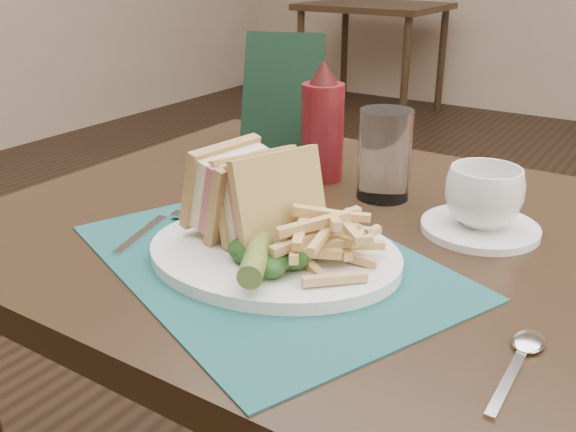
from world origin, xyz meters
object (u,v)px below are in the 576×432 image
object	(u,v)px
coffee_cup	(484,196)
drinking_glass	(385,155)
sandwich_half_a	(221,184)
ketchup_bottle	(323,121)
check_presenter	(282,99)
table_bg_left	(372,60)
placemat	(266,260)
plate	(274,254)
sandwich_half_b	(260,192)
saucer	(480,228)

from	to	relation	value
coffee_cup	drinking_glass	world-z (taller)	drinking_glass
sandwich_half_a	ketchup_bottle	size ratio (longest dim) A/B	0.59
coffee_cup	check_presenter	bearing A→B (deg)	163.33
table_bg_left	drinking_glass	world-z (taller)	drinking_glass
placemat	sandwich_half_a	xyz separation A→B (m)	(-0.08, 0.02, 0.07)
sandwich_half_a	drinking_glass	distance (m)	0.26
placemat	check_presenter	world-z (taller)	check_presenter
plate	coffee_cup	bearing A→B (deg)	41.52
drinking_glass	check_presenter	size ratio (longest dim) A/B	0.60
table_bg_left	placemat	size ratio (longest dim) A/B	2.03
sandwich_half_a	sandwich_half_b	xyz separation A→B (m)	(0.06, 0.00, 0.00)
saucer	ketchup_bottle	xyz separation A→B (m)	(-0.28, 0.07, 0.09)
sandwich_half_b	check_presenter	distance (m)	0.36
sandwich_half_a	saucer	world-z (taller)	sandwich_half_a
sandwich_half_a	check_presenter	bearing A→B (deg)	118.10
table_bg_left	sandwich_half_a	size ratio (longest dim) A/B	8.24
drinking_glass	ketchup_bottle	bearing A→B (deg)	168.51
sandwich_half_a	check_presenter	world-z (taller)	check_presenter
coffee_cup	drinking_glass	distance (m)	0.17
sandwich_half_a	drinking_glass	xyz separation A→B (m)	(0.11, 0.24, -0.01)
ketchup_bottle	drinking_glass	bearing A→B (deg)	-11.49
sandwich_half_b	ketchup_bottle	xyz separation A→B (m)	(-0.07, 0.26, 0.02)
plate	coffee_cup	size ratio (longest dim) A/B	3.08
ketchup_bottle	plate	bearing A→B (deg)	-70.05
table_bg_left	drinking_glass	xyz separation A→B (m)	(1.64, -3.32, 0.44)
table_bg_left	sandwich_half_a	xyz separation A→B (m)	(1.53, -3.56, 0.45)
drinking_glass	check_presenter	xyz separation A→B (m)	(-0.22, 0.07, 0.04)
sandwich_half_a	coffee_cup	size ratio (longest dim) A/B	1.12
ketchup_bottle	placemat	bearing A→B (deg)	-71.74
plate	ketchup_bottle	distance (m)	0.31
coffee_cup	check_presenter	size ratio (longest dim) A/B	0.45
sandwich_half_b	drinking_glass	world-z (taller)	same
table_bg_left	saucer	size ratio (longest dim) A/B	6.00
coffee_cup	table_bg_left	bearing A→B (deg)	118.14
ketchup_bottle	sandwich_half_a	bearing A→B (deg)	-87.33
placemat	coffee_cup	xyz separation A→B (m)	(0.18, 0.22, 0.05)
saucer	check_presenter	xyz separation A→B (m)	(-0.38, 0.11, 0.10)
saucer	ketchup_bottle	bearing A→B (deg)	166.07
coffee_cup	placemat	bearing A→B (deg)	-129.58
placemat	ketchup_bottle	world-z (taller)	ketchup_bottle
placemat	drinking_glass	world-z (taller)	drinking_glass
placemat	coffee_cup	bearing A→B (deg)	50.42
table_bg_left	plate	distance (m)	3.95
sandwich_half_a	coffee_cup	world-z (taller)	sandwich_half_a
drinking_glass	plate	bearing A→B (deg)	-93.10
plate	saucer	xyz separation A→B (m)	(0.17, 0.22, -0.00)
plate	table_bg_left	bearing A→B (deg)	104.67
drinking_glass	check_presenter	world-z (taller)	check_presenter
placemat	sandwich_half_b	world-z (taller)	sandwich_half_b
sandwich_half_a	plate	bearing A→B (deg)	-4.70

